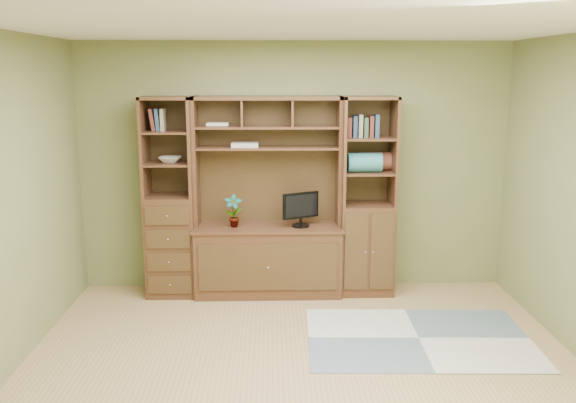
{
  "coord_description": "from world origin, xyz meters",
  "views": [
    {
      "loc": [
        -0.24,
        -4.36,
        2.28
      ],
      "look_at": [
        -0.08,
        1.2,
        1.1
      ],
      "focal_mm": 38.0,
      "sensor_mm": 36.0,
      "label": 1
    }
  ],
  "objects_px": {
    "center_hutch": "(268,198)",
    "left_tower": "(170,198)",
    "monitor": "(301,203)",
    "right_tower": "(367,197)"
  },
  "relations": [
    {
      "from": "center_hutch",
      "to": "right_tower",
      "type": "bearing_deg",
      "value": 2.23
    },
    {
      "from": "left_tower",
      "to": "right_tower",
      "type": "distance_m",
      "value": 2.02
    },
    {
      "from": "center_hutch",
      "to": "monitor",
      "type": "bearing_deg",
      "value": -5.95
    },
    {
      "from": "right_tower",
      "to": "monitor",
      "type": "xyz_separation_m",
      "value": [
        -0.69,
        -0.07,
        -0.05
      ]
    },
    {
      "from": "left_tower",
      "to": "monitor",
      "type": "distance_m",
      "value": 1.34
    },
    {
      "from": "left_tower",
      "to": "monitor",
      "type": "relative_size",
      "value": 4.17
    },
    {
      "from": "center_hutch",
      "to": "left_tower",
      "type": "xyz_separation_m",
      "value": [
        -1.0,
        0.04,
        0.0
      ]
    },
    {
      "from": "center_hutch",
      "to": "left_tower",
      "type": "distance_m",
      "value": 1.0
    },
    {
      "from": "left_tower",
      "to": "right_tower",
      "type": "height_order",
      "value": "same"
    },
    {
      "from": "left_tower",
      "to": "monitor",
      "type": "xyz_separation_m",
      "value": [
        1.34,
        -0.07,
        -0.05
      ]
    }
  ]
}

